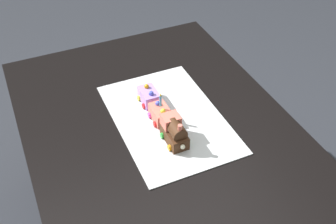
{
  "coord_description": "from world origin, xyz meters",
  "views": [
    {
      "loc": [
        -1.07,
        0.45,
        1.84
      ],
      "look_at": [
        0.05,
        -0.05,
        0.77
      ],
      "focal_mm": 44.88,
      "sensor_mm": 36.0,
      "label": 1
    }
  ],
  "objects": [
    {
      "name": "cake_board",
      "position": [
        0.05,
        -0.05,
        0.74
      ],
      "size": [
        0.6,
        0.4,
        0.0
      ],
      "primitive_type": "cube",
      "color": "silver",
      "rests_on": "dining_table"
    },
    {
      "name": "birthday_candle",
      "position": [
        0.05,
        -0.02,
        0.85
      ],
      "size": [
        0.01,
        0.01,
        0.06
      ],
      "color": "#4CA5E5",
      "rests_on": "cake_car_caboose_coral"
    },
    {
      "name": "cake_car_gondola_lavender",
      "position": [
        0.17,
        -0.02,
        0.77
      ],
      "size": [
        0.1,
        0.08,
        0.07
      ],
      "color": "#AD84E0",
      "rests_on": "cake_board"
    },
    {
      "name": "cake_locomotive",
      "position": [
        -0.08,
        -0.02,
        0.79
      ],
      "size": [
        0.14,
        0.08,
        0.12
      ],
      "color": "#472816",
      "rests_on": "cake_board"
    },
    {
      "name": "dining_table",
      "position": [
        0.0,
        0.0,
        0.63
      ],
      "size": [
        1.4,
        1.0,
        0.74
      ],
      "color": "black",
      "rests_on": "ground"
    },
    {
      "name": "cake_car_caboose_coral",
      "position": [
        0.05,
        -0.02,
        0.77
      ],
      "size": [
        0.1,
        0.08,
        0.07
      ],
      "color": "#F27260",
      "rests_on": "cake_board"
    }
  ]
}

